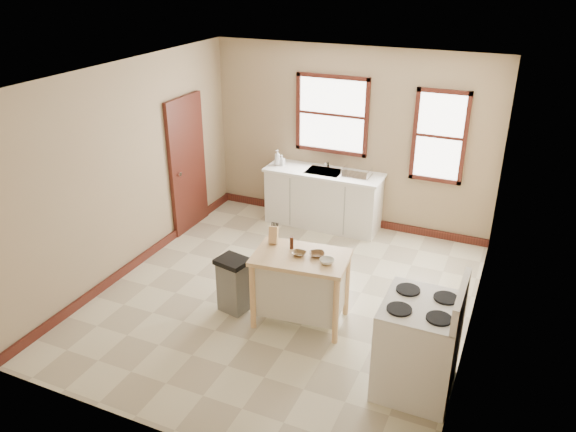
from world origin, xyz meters
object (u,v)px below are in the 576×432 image
Objects in this scene: pepper_grinder at (292,243)px; knife_block at (274,235)px; bowl_b at (317,254)px; soap_bottle_a at (277,158)px; kitchen_island at (301,289)px; bowl_a at (299,254)px; bowl_c at (327,261)px; trash_bin at (233,285)px; dish_rack at (357,173)px; gas_stove at (419,335)px; soap_bottle_b at (282,160)px.

knife_block is at bearing 169.49° from pepper_grinder.
soap_bottle_a is at bearing 123.48° from bowl_b.
bowl_a reaches higher than kitchen_island.
bowl_c is at bearing -35.04° from bowl_b.
pepper_grinder is at bearing 30.28° from trash_bin.
bowl_a is 0.97× the size of bowl_c.
soap_bottle_a is 3.15m from bowl_c.
trash_bin is at bearing -171.91° from bowl_a.
bowl_a is at bearing -35.57° from knife_block.
soap_bottle_a is at bearing 164.39° from dish_rack.
bowl_b is 0.14× the size of gas_stove.
gas_stove is (1.16, -0.54, -0.28)m from bowl_c.
soap_bottle_a is 0.08m from soap_bottle_b.
bowl_a is at bearing 179.23° from kitchen_island.
gas_stove reaches higher than pepper_grinder.
soap_bottle_b reaches higher than bowl_b.
gas_stove is at bearing -21.05° from bowl_a.
trash_bin is at bearing -69.93° from soap_bottle_b.
gas_stove is at bearing -34.65° from knife_block.
pepper_grinder is at bearing 140.84° from bowl_a.
trash_bin is 0.56× the size of gas_stove.
dish_rack reaches higher than bowl_c.
kitchen_island reaches higher than trash_bin.
bowl_b is 0.19m from bowl_c.
pepper_grinder is 0.87× the size of bowl_b.
soap_bottle_b is 2.98m from kitchen_island.
dish_rack reaches higher than bowl_a.
gas_stove reaches higher than dish_rack.
bowl_c is at bearing -48.45° from soap_bottle_b.
bowl_c is (0.49, -0.16, -0.05)m from pepper_grinder.
bowl_c is 0.23× the size of trash_bin.
soap_bottle_b is 0.24× the size of trash_bin.
kitchen_island is at bearing 19.49° from trash_bin.
knife_block reaches higher than pepper_grinder.
soap_bottle_a is 1.31m from dish_rack.
gas_stove reaches higher than bowl_b.
bowl_a is 0.92× the size of bowl_b.
soap_bottle_b is (0.06, 0.03, -0.04)m from soap_bottle_a.
bowl_c is (0.33, -0.05, 0.47)m from kitchen_island.
soap_bottle_b is at bearing 112.08° from kitchen_island.
bowl_c is (0.74, -0.20, -0.07)m from knife_block.
soap_bottle_a is 2.81m from trash_bin.
pepper_grinder reaches higher than dish_rack.
gas_stove is (1.65, -3.18, -0.35)m from dish_rack.
dish_rack is at bearing 100.50° from bowl_c.
soap_bottle_a is at bearing 119.57° from bowl_a.
pepper_grinder reaches higher than bowl_c.
soap_bottle_b is at bearing 118.19° from bowl_a.
soap_bottle_b is 2.75m from pepper_grinder.
kitchen_island is 0.86× the size of gas_stove.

